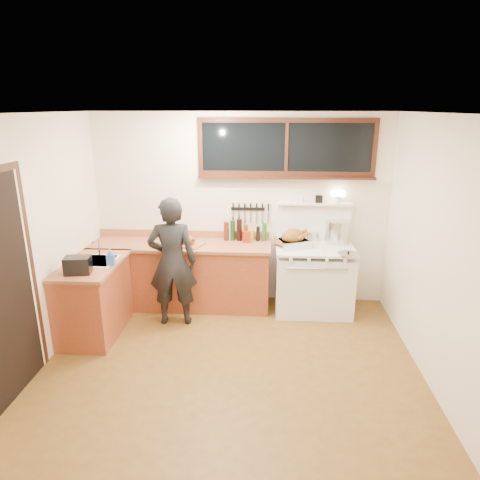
# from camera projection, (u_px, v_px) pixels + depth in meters

# --- Properties ---
(ground_plane) EXTENTS (4.00, 3.50, 0.02)m
(ground_plane) POSITION_uv_depth(u_px,v_px,m) (230.00, 367.00, 4.58)
(ground_plane) COLOR brown
(room_shell) EXTENTS (4.10, 3.60, 2.65)m
(room_shell) POSITION_uv_depth(u_px,v_px,m) (229.00, 217.00, 4.09)
(room_shell) COLOR white
(room_shell) RESTS_ON ground
(counter_back) EXTENTS (2.44, 0.64, 1.00)m
(counter_back) POSITION_uv_depth(u_px,v_px,m) (181.00, 274.00, 5.88)
(counter_back) COLOR brown
(counter_back) RESTS_ON ground
(counter_left) EXTENTS (0.64, 1.09, 0.90)m
(counter_left) POSITION_uv_depth(u_px,v_px,m) (94.00, 298.00, 5.14)
(counter_left) COLOR brown
(counter_left) RESTS_ON ground
(sink_unit) EXTENTS (0.50, 0.45, 0.37)m
(sink_unit) POSITION_uv_depth(u_px,v_px,m) (95.00, 265.00, 5.10)
(sink_unit) COLOR white
(sink_unit) RESTS_ON counter_left
(vintage_stove) EXTENTS (1.02, 0.74, 1.58)m
(vintage_stove) POSITION_uv_depth(u_px,v_px,m) (313.00, 277.00, 5.72)
(vintage_stove) COLOR white
(vintage_stove) RESTS_ON ground
(back_window) EXTENTS (2.32, 0.13, 0.77)m
(back_window) POSITION_uv_depth(u_px,v_px,m) (286.00, 154.00, 5.57)
(back_window) COLOR black
(back_window) RESTS_ON room_shell
(left_doorway) EXTENTS (0.02, 1.04, 2.17)m
(left_doorway) POSITION_uv_depth(u_px,v_px,m) (5.00, 289.00, 3.85)
(left_doorway) COLOR black
(left_doorway) RESTS_ON ground
(knife_strip) EXTENTS (0.52, 0.03, 0.28)m
(knife_strip) POSITION_uv_depth(u_px,v_px,m) (249.00, 210.00, 5.83)
(knife_strip) COLOR black
(knife_strip) RESTS_ON room_shell
(man) EXTENTS (0.63, 0.45, 1.64)m
(man) POSITION_uv_depth(u_px,v_px,m) (172.00, 262.00, 5.28)
(man) COLOR black
(man) RESTS_ON ground
(soap_bottle) EXTENTS (0.11, 0.11, 0.20)m
(soap_bottle) POSITION_uv_depth(u_px,v_px,m) (110.00, 257.00, 4.92)
(soap_bottle) COLOR blue
(soap_bottle) RESTS_ON counter_left
(toaster) EXTENTS (0.30, 0.23, 0.19)m
(toaster) POSITION_uv_depth(u_px,v_px,m) (78.00, 265.00, 4.68)
(toaster) COLOR black
(toaster) RESTS_ON counter_left
(cutting_board) EXTENTS (0.46, 0.40, 0.14)m
(cutting_board) POSITION_uv_depth(u_px,v_px,m) (188.00, 241.00, 5.64)
(cutting_board) COLOR #A05F3F
(cutting_board) RESTS_ON counter_back
(roast_turkey) EXTENTS (0.48, 0.43, 0.24)m
(roast_turkey) POSITION_uv_depth(u_px,v_px,m) (293.00, 239.00, 5.57)
(roast_turkey) COLOR silver
(roast_turkey) RESTS_ON vintage_stove
(stockpot) EXTENTS (0.43, 0.43, 0.31)m
(stockpot) POSITION_uv_depth(u_px,v_px,m) (337.00, 231.00, 5.73)
(stockpot) COLOR silver
(stockpot) RESTS_ON vintage_stove
(saucepan) EXTENTS (0.19, 0.30, 0.13)m
(saucepan) POSITION_uv_depth(u_px,v_px,m) (312.00, 236.00, 5.85)
(saucepan) COLOR silver
(saucepan) RESTS_ON vintage_stove
(pot_lid) EXTENTS (0.32, 0.32, 0.04)m
(pot_lid) POSITION_uv_depth(u_px,v_px,m) (348.00, 254.00, 5.29)
(pot_lid) COLOR silver
(pot_lid) RESTS_ON vintage_stove
(coffee_tin) EXTENTS (0.10, 0.08, 0.15)m
(coffee_tin) POSITION_uv_depth(u_px,v_px,m) (247.00, 237.00, 5.77)
(coffee_tin) COLOR maroon
(coffee_tin) RESTS_ON counter_back
(pitcher) EXTENTS (0.11, 0.11, 0.16)m
(pitcher) POSITION_uv_depth(u_px,v_px,m) (231.00, 233.00, 5.90)
(pitcher) COLOR white
(pitcher) RESTS_ON counter_back
(bottle_cluster) EXTENTS (0.58, 0.07, 0.30)m
(bottle_cluster) POSITION_uv_depth(u_px,v_px,m) (243.00, 232.00, 5.82)
(bottle_cluster) COLOR black
(bottle_cluster) RESTS_ON counter_back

